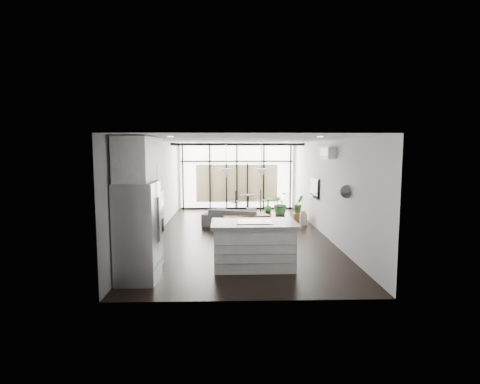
{
  "coord_description": "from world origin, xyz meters",
  "views": [
    {
      "loc": [
        -0.33,
        -11.04,
        2.53
      ],
      "look_at": [
        0.0,
        0.3,
        1.25
      ],
      "focal_mm": 28.0,
      "sensor_mm": 36.0,
      "label": 1
    }
  ],
  "objects": [
    {
      "name": "wall_right",
      "position": [
        2.5,
        0.0,
        1.4
      ],
      "size": [
        0.02,
        10.0,
        2.8
      ],
      "primitive_type": "cube",
      "color": "silver",
      "rests_on": "ground"
    },
    {
      "name": "framed_art",
      "position": [
        -2.47,
        -0.5,
        1.55
      ],
      "size": [
        0.04,
        0.7,
        0.9
      ],
      "primitive_type": "cube",
      "color": "black",
      "rests_on": "wall_left"
    },
    {
      "name": "bistro_set",
      "position": [
        0.45,
        4.07,
        0.38
      ],
      "size": [
        1.72,
        1.11,
        0.77
      ],
      "primitive_type": "cube",
      "rotation": [
        0.0,
        0.0,
        0.32
      ],
      "color": "black",
      "rests_on": "floor"
    },
    {
      "name": "tv",
      "position": [
        2.46,
        1.0,
        1.3
      ],
      "size": [
        0.05,
        1.1,
        0.65
      ],
      "primitive_type": "cube",
      "color": "black",
      "rests_on": "wall_right"
    },
    {
      "name": "wall_front",
      "position": [
        0.0,
        -5.0,
        1.4
      ],
      "size": [
        5.0,
        0.02,
        2.8
      ],
      "primitive_type": "cube",
      "color": "silver",
      "rests_on": "ground"
    },
    {
      "name": "floor",
      "position": [
        0.0,
        0.0,
        0.0
      ],
      "size": [
        5.0,
        10.0,
        0.0
      ],
      "primitive_type": "cube",
      "color": "black",
      "rests_on": "ground"
    },
    {
      "name": "plant_crate",
      "position": [
        2.11,
        1.88,
        0.46
      ],
      "size": [
        0.56,
        0.74,
        0.29
      ],
      "primitive_type": "imported",
      "rotation": [
        0.0,
        0.0,
        0.35
      ],
      "color": "#2D642E",
      "rests_on": "crate"
    },
    {
      "name": "milk_can",
      "position": [
        2.17,
        1.34,
        0.25
      ],
      "size": [
        0.29,
        0.29,
        0.5
      ],
      "primitive_type": "cylinder",
      "rotation": [
        0.0,
        0.0,
        0.14
      ],
      "color": "beige",
      "rests_on": "floor"
    },
    {
      "name": "neighbour_building",
      "position": [
        0.0,
        4.95,
        1.1
      ],
      "size": [
        3.5,
        0.02,
        1.6
      ],
      "primitive_type": "cube",
      "color": "#CAB68B",
      "rests_on": "ground"
    },
    {
      "name": "plant_med",
      "position": [
        1.25,
        3.98,
        0.17
      ],
      "size": [
        0.55,
        0.68,
        0.33
      ],
      "primitive_type": "imported",
      "rotation": [
        0.0,
        0.0,
        -0.43
      ],
      "color": "#2D642E",
      "rests_on": "floor"
    },
    {
      "name": "console_bench",
      "position": [
        0.22,
        0.57,
        0.23
      ],
      "size": [
        1.51,
        0.68,
        0.47
      ],
      "primitive_type": "cube",
      "rotation": [
        0.0,
        0.0,
        0.22
      ],
      "color": "brown",
      "rests_on": "floor"
    },
    {
      "name": "appliance_column",
      "position": [
        -2.1,
        -3.05,
        1.13
      ],
      "size": [
        0.58,
        0.61,
        2.25
      ],
      "primitive_type": "cube",
      "color": "white",
      "rests_on": "floor"
    },
    {
      "name": "island",
      "position": [
        0.2,
        -3.19,
        0.5
      ],
      "size": [
        1.83,
        1.1,
        0.99
      ],
      "primitive_type": "cube",
      "rotation": [
        0.0,
        0.0,
        0.01
      ],
      "color": "white",
      "rests_on": "floor"
    },
    {
      "name": "pendant_right",
      "position": [
        0.4,
        -2.65,
        2.02
      ],
      "size": [
        0.26,
        0.26,
        0.18
      ],
      "primitive_type": "cone",
      "color": "white",
      "rests_on": "ceiling"
    },
    {
      "name": "ac_unit",
      "position": [
        2.38,
        -0.8,
        2.45
      ],
      "size": [
        0.22,
        0.9,
        0.3
      ],
      "primitive_type": "cube",
      "color": "white",
      "rests_on": "wall_right"
    },
    {
      "name": "wall_left",
      "position": [
        -2.5,
        0.0,
        1.4
      ],
      "size": [
        0.02,
        10.0,
        2.8
      ],
      "primitive_type": "cube",
      "color": "silver",
      "rests_on": "ground"
    },
    {
      "name": "cooktop",
      "position": [
        0.2,
        -3.19,
        1.0
      ],
      "size": [
        0.76,
        0.51,
        0.01
      ],
      "primitive_type": "cube",
      "rotation": [
        0.0,
        0.0,
        0.01
      ],
      "color": "black",
      "rests_on": "island"
    },
    {
      "name": "ceiling",
      "position": [
        0.0,
        0.0,
        2.8
      ],
      "size": [
        5.0,
        10.0,
        0.0
      ],
      "primitive_type": "cube",
      "color": "white",
      "rests_on": "ground"
    },
    {
      "name": "pendant_left",
      "position": [
        -0.4,
        -2.65,
        2.02
      ],
      "size": [
        0.26,
        0.26,
        0.18
      ],
      "primitive_type": "cone",
      "color": "white",
      "rests_on": "ceiling"
    },
    {
      "name": "fridge",
      "position": [
        -2.1,
        -3.91,
        0.96
      ],
      "size": [
        0.74,
        0.93,
        1.92
      ],
      "primitive_type": "cube",
      "color": "#96969B",
      "rests_on": "floor"
    },
    {
      "name": "crate",
      "position": [
        2.11,
        1.88,
        0.16
      ],
      "size": [
        0.45,
        0.45,
        0.32
      ],
      "primitive_type": "cube",
      "rotation": [
        0.0,
        0.0,
        0.08
      ],
      "color": "brown",
      "rests_on": "floor"
    },
    {
      "name": "pouf",
      "position": [
        0.12,
        1.64,
        0.21
      ],
      "size": [
        0.56,
        0.56,
        0.42
      ],
      "primitive_type": "cylinder",
      "rotation": [
        0.0,
        0.0,
        -0.07
      ],
      "color": "beige",
      "rests_on": "floor"
    },
    {
      "name": "glazing",
      "position": [
        0.0,
        4.88,
        1.4
      ],
      "size": [
        5.0,
        0.2,
        2.8
      ],
      "primitive_type": "cube",
      "color": "black",
      "rests_on": "ground"
    },
    {
      "name": "upper_cabinets",
      "position": [
        -2.12,
        -3.5,
        2.35
      ],
      "size": [
        0.62,
        1.75,
        0.86
      ],
      "primitive_type": "cube",
      "color": "white",
      "rests_on": "wall_left"
    },
    {
      "name": "skylight",
      "position": [
        0.0,
        4.0,
        2.77
      ],
      "size": [
        4.7,
        1.9,
        0.06
      ],
      "primitive_type": "cube",
      "color": "white",
      "rests_on": "ceiling"
    },
    {
      "name": "wall_back",
      "position": [
        0.0,
        5.0,
        1.4
      ],
      "size": [
        5.0,
        0.02,
        2.8
      ],
      "primitive_type": "cube",
      "color": "silver",
      "rests_on": "ground"
    },
    {
      "name": "sofa",
      "position": [
        -0.14,
        1.14,
        0.41
      ],
      "size": [
        2.17,
        1.2,
        0.82
      ],
      "primitive_type": "imported",
      "rotation": [
        0.0,
        0.0,
        2.84
      ],
      "color": "#474749",
      "rests_on": "floor"
    },
    {
      "name": "plant_tall",
      "position": [
        1.7,
        3.43,
        0.35
      ],
      "size": [
        1.04,
        1.1,
        0.69
      ],
      "primitive_type": "imported",
      "rotation": [
        0.0,
        0.0,
        0.32
      ],
      "color": "#2D642E",
      "rests_on": "floor"
    }
  ]
}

